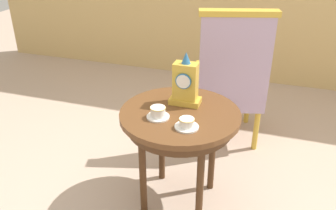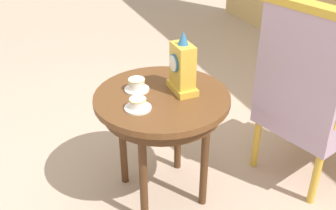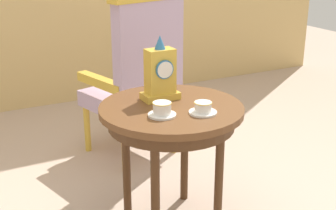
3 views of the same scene
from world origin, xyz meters
name	(u,v)px [view 2 (image 2 of 3)]	position (x,y,z in m)	size (l,w,h in m)	color
ground_plane	(160,187)	(0.00, 0.00, 0.00)	(10.00, 10.00, 0.00)	#BCA38E
side_table	(162,108)	(0.04, 0.00, 0.59)	(0.73, 0.73, 0.67)	brown
teacup_left	(137,85)	(-0.06, -0.10, 0.70)	(0.13, 0.13, 0.07)	white
teacup_right	(138,104)	(0.12, -0.16, 0.70)	(0.14, 0.14, 0.06)	white
mantel_clock	(182,68)	(0.04, 0.12, 0.81)	(0.19, 0.11, 0.34)	gold
armchair	(307,94)	(0.22, 0.82, 0.59)	(0.66, 0.65, 1.14)	#B299B7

